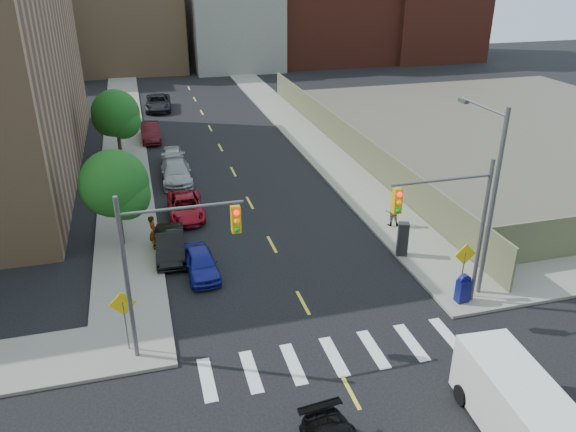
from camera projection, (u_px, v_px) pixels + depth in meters
ground at (371, 431)px, 18.95m from camera, size 160.00×160.00×0.00m
sidewalk_nw at (124, 124)px, 53.34m from camera, size 3.50×73.00×0.15m
sidewalk_ne at (281, 113)px, 57.07m from camera, size 3.50×73.00×0.15m
fence_north at (346, 138)px, 45.21m from camera, size 0.12×44.00×2.50m
gravel_lot at (524, 129)px, 51.89m from camera, size 36.00×42.00×0.06m
bg_bldg_west at (2, 29)px, 72.34m from camera, size 14.00×18.00×12.00m
bg_bldg_midwest at (128, 12)px, 77.30m from camera, size 14.00×16.00×15.00m
bg_bldg_center at (232, 30)px, 79.97m from camera, size 12.00×16.00×10.00m
bg_bldg_east at (321, 4)px, 83.81m from camera, size 18.00×18.00×16.00m
signal_nw at (166, 254)px, 20.85m from camera, size 4.59×0.30×7.00m
signal_ne at (453, 217)px, 23.73m from camera, size 4.59×0.30×7.00m
streetlight_ne at (489, 189)px, 24.75m from camera, size 0.25×3.70×9.00m
warn_sign_nw at (124, 310)px, 21.92m from camera, size 1.06×0.06×2.83m
warn_sign_ne at (464, 260)px, 25.52m from camera, size 1.06×0.06×2.83m
warn_sign_midwest at (122, 186)px, 33.72m from camera, size 1.06×0.06×2.83m
tree_west_near at (115, 187)px, 29.59m from camera, size 3.66×3.64×5.52m
tree_west_far at (116, 116)px, 42.71m from camera, size 3.66×3.64×5.52m
parked_car_blue at (201, 263)px, 28.02m from camera, size 1.73×3.86×1.29m
parked_car_black at (170, 244)px, 29.70m from camera, size 1.73×4.29×1.39m
parked_car_red at (186, 207)px, 34.31m from camera, size 2.20×4.61×1.27m
parked_car_silver at (176, 172)px, 39.51m from camera, size 2.12×5.03×1.45m
parked_car_white at (173, 158)px, 42.46m from camera, size 1.85×4.14×1.38m
parked_car_maroon at (150, 132)px, 48.39m from camera, size 1.65×4.57×1.50m
parked_car_grey at (158, 103)px, 58.06m from camera, size 2.90×5.65×1.53m
cargo_van at (514, 402)px, 18.46m from camera, size 2.43×5.26×2.35m
mailbox at (463, 288)px, 25.53m from camera, size 0.60×0.47×1.40m
payphone at (403, 239)px, 29.44m from camera, size 0.67×0.61×1.85m
pedestrian_west at (153, 232)px, 30.13m from camera, size 0.49×0.72×1.89m
pedestrian_east at (392, 212)px, 32.74m from camera, size 0.94×0.81×1.70m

